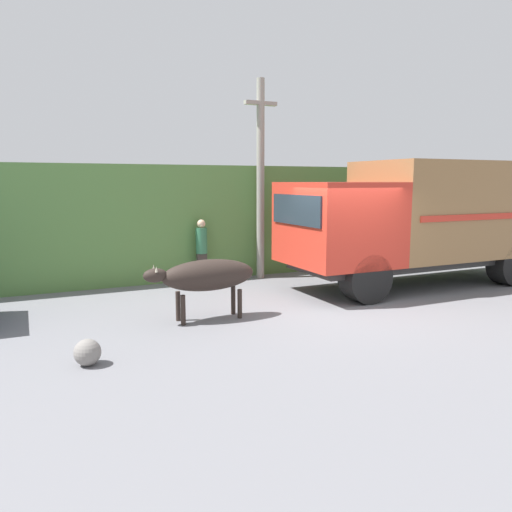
# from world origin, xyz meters

# --- Properties ---
(ground_plane) EXTENTS (60.00, 60.00, 0.00)m
(ground_plane) POSITION_xyz_m (0.00, 0.00, 0.00)
(ground_plane) COLOR slate
(hillside_embankment) EXTENTS (32.00, 6.93, 3.05)m
(hillside_embankment) POSITION_xyz_m (0.00, 7.50, 1.53)
(hillside_embankment) COLOR #568442
(hillside_embankment) RESTS_ON ground_plane
(cargo_truck) EXTENTS (7.29, 2.46, 3.12)m
(cargo_truck) POSITION_xyz_m (3.13, 1.07, 1.75)
(cargo_truck) COLOR #2D2D2D
(cargo_truck) RESTS_ON ground_plane
(brown_cow) EXTENTS (2.16, 0.60, 1.17)m
(brown_cow) POSITION_xyz_m (-3.05, 0.31, 0.86)
(brown_cow) COLOR #2D231E
(brown_cow) RESTS_ON ground_plane
(pedestrian_on_hill) EXTENTS (0.31, 0.31, 1.65)m
(pedestrian_on_hill) POSITION_xyz_m (-1.96, 3.78, 0.92)
(pedestrian_on_hill) COLOR #38332D
(pedestrian_on_hill) RESTS_ON ground_plane
(utility_pole) EXTENTS (0.90, 0.21, 5.29)m
(utility_pole) POSITION_xyz_m (-0.31, 3.66, 2.77)
(utility_pole) COLOR gray
(utility_pole) RESTS_ON ground_plane
(roadside_rock) EXTENTS (0.39, 0.39, 0.39)m
(roadside_rock) POSITION_xyz_m (-5.42, -1.24, 0.19)
(roadside_rock) COLOR gray
(roadside_rock) RESTS_ON ground_plane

